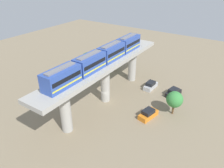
% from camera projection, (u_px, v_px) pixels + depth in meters
% --- Properties ---
extents(ground_plane, '(120.00, 120.00, 0.00)m').
position_uv_depth(ground_plane, '(105.00, 100.00, 46.56)').
color(ground_plane, '#84755B').
extents(viaduct, '(5.20, 35.80, 8.80)m').
position_uv_depth(viaduct, '(105.00, 72.00, 43.31)').
color(viaduct, '#A8A59E').
rests_on(viaduct, ground).
extents(train, '(2.64, 27.45, 3.24)m').
position_uv_depth(train, '(101.00, 57.00, 40.75)').
color(train, '#2D4CA5').
rests_on(train, viaduct).
extents(parked_car_orange, '(2.64, 4.48, 1.76)m').
position_uv_depth(parked_car_orange, '(148.00, 114.00, 40.87)').
color(parked_car_orange, orange).
rests_on(parked_car_orange, ground).
extents(parked_car_black, '(2.62, 4.48, 1.76)m').
position_uv_depth(parked_car_black, '(173.00, 93.00, 47.92)').
color(parked_car_black, black).
rests_on(parked_car_black, ground).
extents(parked_car_silver, '(2.02, 4.29, 1.76)m').
position_uv_depth(parked_car_silver, '(151.00, 86.00, 50.77)').
color(parked_car_silver, '#B2B5BA').
rests_on(parked_car_silver, ground).
extents(tree_near_viaduct, '(3.19, 3.19, 4.89)m').
position_uv_depth(tree_near_viaduct, '(175.00, 100.00, 40.71)').
color(tree_near_viaduct, brown).
rests_on(tree_near_viaduct, ground).
extents(tree_mid_lot, '(3.55, 3.55, 5.66)m').
position_uv_depth(tree_mid_lot, '(114.00, 58.00, 57.99)').
color(tree_mid_lot, brown).
rests_on(tree_mid_lot, ground).
extents(tree_far_corner, '(3.78, 3.78, 5.68)m').
position_uv_depth(tree_far_corner, '(88.00, 59.00, 57.24)').
color(tree_far_corner, brown).
rests_on(tree_far_corner, ground).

